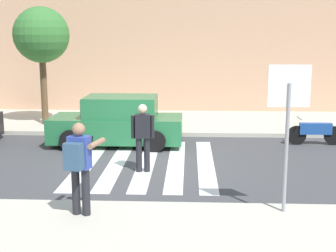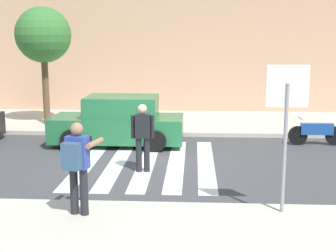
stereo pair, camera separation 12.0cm
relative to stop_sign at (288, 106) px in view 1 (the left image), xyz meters
The scene contains 14 objects.
ground_plane 5.11m from the stop_sign, 129.20° to the left, with size 120.00×120.00×0.00m, color #424244.
sidewalk_far 10.24m from the stop_sign, 106.99° to the left, with size 60.00×4.80×0.14m, color beige.
building_facade_far 14.31m from the stop_sign, 101.83° to the left, with size 56.00×4.00×5.39m, color tan.
crosswalk_stripe_0 6.29m from the stop_sign, 140.06° to the left, with size 0.44×5.20×0.01m, color silver.
crosswalk_stripe_1 5.74m from the stop_sign, 134.52° to the left, with size 0.44×5.20×0.01m, color silver.
crosswalk_stripe_2 5.25m from the stop_sign, 127.69° to the left, with size 0.44×5.20×0.01m, color silver.
crosswalk_stripe_3 4.85m from the stop_sign, 119.32° to the left, with size 0.44×5.20×0.01m, color silver.
crosswalk_stripe_4 4.55m from the stop_sign, 109.34° to the left, with size 0.44×5.20×0.01m, color silver.
stop_sign is the anchor object (origin of this frame).
photographer_with_backpack 3.91m from the stop_sign, behind, with size 0.70×0.92×1.72m.
pedestrian_crossing 4.33m from the stop_sign, 134.94° to the left, with size 0.58×0.28×1.72m.
parked_car_green 7.27m from the stop_sign, 124.30° to the left, with size 4.10×1.92×1.55m.
motorcycle 6.79m from the stop_sign, 70.52° to the left, with size 1.76×0.60×0.87m.
street_tree_west 11.29m from the stop_sign, 129.84° to the left, with size 2.03×2.03×4.31m.
Camera 1 is at (1.15, -12.03, 3.38)m, focal length 50.00 mm.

